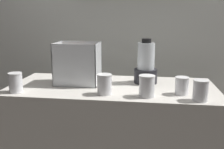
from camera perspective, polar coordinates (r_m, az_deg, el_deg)
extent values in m
cube|color=beige|center=(1.95, 0.00, -15.42)|extent=(1.40, 0.64, 0.90)
cube|color=silver|center=(2.48, 2.51, 9.98)|extent=(2.60, 0.04, 2.50)
cube|color=white|center=(1.86, -7.39, -1.87)|extent=(0.30, 0.22, 0.01)
cube|color=white|center=(1.73, -8.45, 1.82)|extent=(0.30, 0.01, 0.29)
cube|color=white|center=(1.93, -6.68, 3.00)|extent=(0.30, 0.01, 0.29)
cube|color=white|center=(1.87, -11.84, 2.52)|extent=(0.01, 0.22, 0.29)
cube|color=white|center=(1.79, -3.01, 2.34)|extent=(0.01, 0.22, 0.29)
cone|color=orange|center=(1.84, -6.46, -1.29)|extent=(0.12, 0.17, 0.03)
cone|color=orange|center=(1.86, -8.81, -1.21)|extent=(0.14, 0.10, 0.03)
cone|color=orange|center=(1.86, -7.68, -1.26)|extent=(0.12, 0.15, 0.03)
cone|color=orange|center=(1.86, -7.51, -1.20)|extent=(0.18, 0.09, 0.03)
cone|color=orange|center=(1.83, -6.70, -0.20)|extent=(0.09, 0.15, 0.04)
cone|color=orange|center=(1.83, -5.67, -0.52)|extent=(0.14, 0.10, 0.03)
cone|color=orange|center=(1.85, -8.41, -0.14)|extent=(0.15, 0.14, 0.04)
cone|color=orange|center=(1.84, -6.20, -0.25)|extent=(0.07, 0.17, 0.03)
cone|color=orange|center=(1.84, -7.22, 0.97)|extent=(0.18, 0.07, 0.04)
cone|color=orange|center=(1.85, -8.06, 0.79)|extent=(0.15, 0.15, 0.03)
cone|color=orange|center=(1.81, -5.71, 0.47)|extent=(0.11, 0.13, 0.03)
cone|color=orange|center=(1.85, -6.57, 0.94)|extent=(0.16, 0.09, 0.03)
cone|color=orange|center=(1.85, -8.61, 1.68)|extent=(0.18, 0.11, 0.03)
cylinder|color=black|center=(1.86, 7.36, -0.33)|extent=(0.16, 0.16, 0.10)
cylinder|color=silver|center=(1.84, 7.48, 4.01)|extent=(0.12, 0.12, 0.19)
cylinder|color=orange|center=(1.85, 7.42, 1.79)|extent=(0.11, 0.11, 0.04)
cylinder|color=black|center=(1.83, 7.58, 7.35)|extent=(0.07, 0.07, 0.03)
cylinder|color=white|center=(1.73, -20.37, -1.77)|extent=(0.08, 0.08, 0.12)
cylinder|color=maroon|center=(1.73, -20.33, -2.28)|extent=(0.08, 0.08, 0.09)
cylinder|color=white|center=(1.71, -20.52, 0.24)|extent=(0.09, 0.09, 0.01)
cylinder|color=white|center=(1.58, -1.66, -2.27)|extent=(0.09, 0.09, 0.12)
cylinder|color=orange|center=(1.58, -1.65, -2.60)|extent=(0.08, 0.08, 0.10)
cylinder|color=white|center=(1.56, -1.67, -0.06)|extent=(0.09, 0.09, 0.01)
cylinder|color=white|center=(1.54, 7.63, -2.64)|extent=(0.09, 0.09, 0.12)
cylinder|color=maroon|center=(1.55, 7.60, -3.41)|extent=(0.08, 0.08, 0.08)
cylinder|color=white|center=(1.53, 7.70, -0.30)|extent=(0.10, 0.10, 0.01)
cylinder|color=white|center=(1.63, 15.06, -2.50)|extent=(0.08, 0.08, 0.10)
cylinder|color=orange|center=(1.64, 15.01, -3.27)|extent=(0.07, 0.07, 0.06)
cylinder|color=white|center=(1.62, 15.17, -0.65)|extent=(0.08, 0.08, 0.01)
cylinder|color=white|center=(1.54, 18.82, -3.45)|extent=(0.08, 0.08, 0.11)
cylinder|color=orange|center=(1.54, 18.76, -4.25)|extent=(0.08, 0.08, 0.07)
cylinder|color=white|center=(1.52, 18.98, -1.27)|extent=(0.09, 0.09, 0.01)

